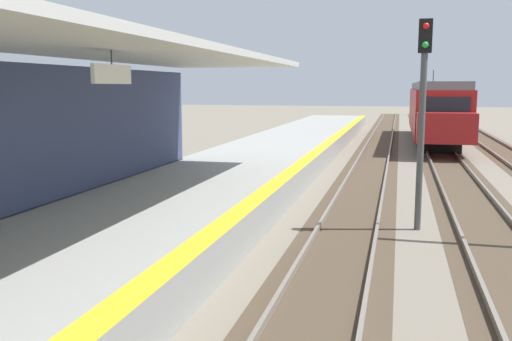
{
  "coord_description": "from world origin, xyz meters",
  "views": [
    {
      "loc": [
        3.05,
        1.86,
        3.58
      ],
      "look_at": [
        0.6,
        11.56,
        2.1
      ],
      "focal_mm": 39.64,
      "sensor_mm": 36.0,
      "label": 1
    }
  ],
  "objects": [
    {
      "name": "track_pair_middle",
      "position": [
        5.3,
        20.0,
        0.05
      ],
      "size": [
        2.34,
        120.0,
        0.16
      ],
      "color": "#4C3D2D",
      "rests_on": "ground"
    },
    {
      "name": "station_platform",
      "position": [
        -2.5,
        16.0,
        0.45
      ],
      "size": [
        5.0,
        80.0,
        0.91
      ],
      "color": "#999993",
      "rests_on": "ground"
    },
    {
      "name": "approaching_train",
      "position": [
        5.3,
        40.32,
        2.18
      ],
      "size": [
        2.93,
        19.6,
        4.76
      ],
      "color": "maroon",
      "rests_on": "ground"
    },
    {
      "name": "track_pair_nearest_platform",
      "position": [
        1.9,
        20.0,
        0.05
      ],
      "size": [
        2.34,
        120.0,
        0.16
      ],
      "color": "#4C3D2D",
      "rests_on": "ground"
    },
    {
      "name": "rail_signal_post",
      "position": [
        3.6,
        16.38,
        3.19
      ],
      "size": [
        0.32,
        0.34,
        5.2
      ],
      "color": "#4C4C4C",
      "rests_on": "ground"
    }
  ]
}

